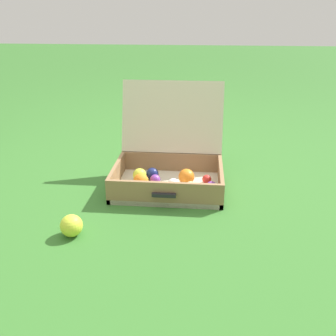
{
  "coord_description": "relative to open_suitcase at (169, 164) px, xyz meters",
  "views": [
    {
      "loc": [
        0.23,
        -1.72,
        0.85
      ],
      "look_at": [
        0.07,
        -0.02,
        0.12
      ],
      "focal_mm": 40.02,
      "sensor_mm": 36.0,
      "label": 1
    }
  ],
  "objects": [
    {
      "name": "open_suitcase",
      "position": [
        0.0,
        0.0,
        0.0
      ],
      "size": [
        0.54,
        0.54,
        0.5
      ],
      "color": "beige",
      "rests_on": "ground"
    },
    {
      "name": "stray_ball_on_grass",
      "position": [
        -0.35,
        -0.52,
        -0.06
      ],
      "size": [
        0.09,
        0.09,
        0.09
      ],
      "primitive_type": "sphere",
      "color": "#CCDB38",
      "rests_on": "ground"
    },
    {
      "name": "ground_plane",
      "position": [
        -0.07,
        -0.05,
        -0.11
      ],
      "size": [
        16.0,
        16.0,
        0.0
      ],
      "primitive_type": "plane",
      "color": "#336B28"
    }
  ]
}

